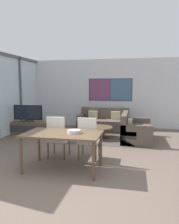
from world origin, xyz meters
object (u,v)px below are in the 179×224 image
object	(u,v)px
dining_chair_left	(58,136)
fruit_bowl	(74,131)
tv_console	(28,128)
sofa_main	(104,123)
dining_chair_centre	(88,137)
television	(28,114)
sofa_side	(134,131)
dining_table	(63,137)
coffee_table	(98,129)

from	to	relation	value
dining_chair_left	fruit_bowl	xyz separation A→B (m)	(0.60, -0.65, 0.27)
tv_console	dining_chair_left	bearing A→B (deg)	-49.05
sofa_main	dining_chair_centre	bearing A→B (deg)	-87.47
television	sofa_main	distance (m)	2.87
sofa_side	dining_table	distance (m)	3.18
sofa_side	dining_table	bearing A→B (deg)	154.20
sofa_main	dining_chair_left	size ratio (longest dim) A/B	1.91
dining_chair_left	sofa_main	bearing A→B (deg)	80.61
tv_console	sofa_main	xyz separation A→B (m)	(2.52, 1.30, 0.06)
dining_chair_left	dining_chair_centre	size ratio (longest dim) A/B	1.00
tv_console	sofa_side	world-z (taller)	sofa_side
sofa_main	dining_chair_centre	xyz separation A→B (m)	(0.16, -3.52, 0.26)
tv_console	sofa_side	size ratio (longest dim) A/B	0.85
coffee_table	dining_chair_left	bearing A→B (deg)	-104.81
sofa_main	television	bearing A→B (deg)	-152.76
television	sofa_side	size ratio (longest dim) A/B	0.65
sofa_side	dining_chair_left	xyz separation A→B (m)	(-1.74, -2.16, 0.26)
tv_console	coffee_table	distance (m)	2.52
dining_table	dining_chair_centre	bearing A→B (deg)	61.86
television	coffee_table	distance (m)	2.56
sofa_main	dining_chair_centre	size ratio (longest dim) A/B	1.91
tv_console	dining_chair_centre	xyz separation A→B (m)	(2.67, -2.22, 0.32)
sofa_main	dining_chair_left	world-z (taller)	dining_chair_left
sofa_main	dining_table	xyz separation A→B (m)	(-0.21, -4.21, 0.41)
television	coffee_table	bearing A→B (deg)	-0.53
tv_console	fruit_bowl	bearing A→B (deg)	-48.70
coffee_table	dining_chair_centre	world-z (taller)	dining_chair_centre
dining_table	dining_chair_left	size ratio (longest dim) A/B	1.55
dining_table	sofa_main	bearing A→B (deg)	87.09
sofa_main	sofa_side	bearing A→B (deg)	-49.67
tv_console	coffee_table	xyz separation A→B (m)	(2.52, -0.02, 0.06)
dining_chair_left	dining_chair_centre	distance (m)	0.74
sofa_side	coffee_table	world-z (taller)	sofa_side
dining_chair_left	dining_chair_centre	xyz separation A→B (m)	(0.74, 0.01, 0.00)
tv_console	sofa_side	xyz separation A→B (m)	(3.67, -0.07, 0.06)
dining_chair_centre	fruit_bowl	xyz separation A→B (m)	(-0.14, -0.66, 0.27)
dining_table	dining_chair_centre	distance (m)	0.80
fruit_bowl	dining_table	bearing A→B (deg)	-172.10
tv_console	fruit_bowl	world-z (taller)	fruit_bowl
dining_table	fruit_bowl	world-z (taller)	fruit_bowl
sofa_main	coffee_table	xyz separation A→B (m)	(0.00, -1.32, -0.00)
dining_table	fruit_bowl	bearing A→B (deg)	7.90
television	dining_table	world-z (taller)	television
television	dining_chair_left	xyz separation A→B (m)	(1.93, -2.23, -0.20)
tv_console	dining_table	xyz separation A→B (m)	(2.30, -2.91, 0.46)
sofa_side	television	bearing A→B (deg)	88.91
coffee_table	dining_chair_centre	size ratio (longest dim) A/B	0.97
sofa_main	coffee_table	bearing A→B (deg)	-90.00
dining_table	fruit_bowl	distance (m)	0.26
tv_console	dining_table	bearing A→B (deg)	-51.65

